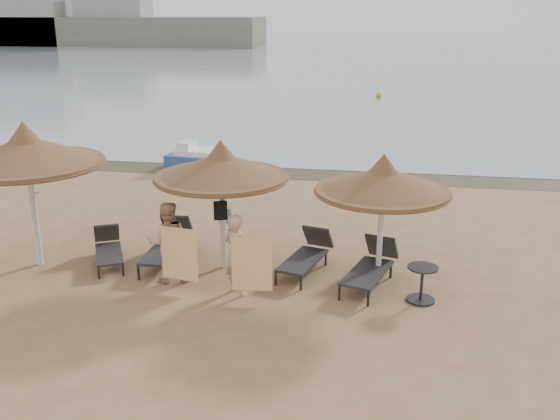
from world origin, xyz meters
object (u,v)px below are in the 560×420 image
at_px(person_left, 168,236).
at_px(person_right, 236,248).
at_px(palapa_center, 221,167).
at_px(lounger_far_left, 108,248).
at_px(pedal_boat, 196,158).
at_px(side_table, 422,285).
at_px(lounger_near_right, 307,254).
at_px(lounger_far_right, 372,265).
at_px(palapa_right, 383,181).
at_px(lounger_near_left, 169,244).
at_px(palapa_left, 26,152).

distance_m(person_left, person_right, 1.53).
height_order(palapa_center, lounger_far_left, palapa_center).
bearing_deg(pedal_boat, person_left, -69.43).
height_order(lounger_far_left, side_table, lounger_far_left).
distance_m(side_table, person_left, 5.02).
xyz_separation_m(side_table, person_right, (-3.49, -0.27, 0.61)).
xyz_separation_m(lounger_near_right, side_table, (2.31, -1.10, -0.04)).
bearing_deg(palapa_center, lounger_far_right, -5.30).
relative_size(side_table, pedal_boat, 0.33).
distance_m(lounger_near_right, person_right, 1.90).
bearing_deg(lounger_far_right, lounger_far_left, -164.70).
xyz_separation_m(palapa_right, person_right, (-2.68, -1.04, -1.17)).
bearing_deg(side_table, lounger_near_left, 168.58).
bearing_deg(lounger_far_right, palapa_right, 56.17).
bearing_deg(palapa_left, lounger_near_left, 13.31).
xyz_separation_m(palapa_right, lounger_near_left, (-4.52, 0.31, -1.71)).
xyz_separation_m(palapa_left, side_table, (8.04, -0.44, -2.15)).
height_order(lounger_far_left, lounger_near_right, lounger_near_right).
distance_m(lounger_near_right, pedal_boat, 9.43).
bearing_deg(lounger_far_right, palapa_left, -161.46).
bearing_deg(side_table, lounger_far_right, 145.18).
xyz_separation_m(palapa_right, pedal_boat, (-6.36, 8.40, -1.76)).
xyz_separation_m(lounger_near_left, lounger_near_right, (3.04, 0.02, -0.03)).
height_order(person_left, pedal_boat, person_left).
distance_m(palapa_right, lounger_far_right, 1.73).
height_order(palapa_center, person_left, palapa_center).
relative_size(palapa_left, palapa_center, 1.12).
height_order(palapa_right, lounger_far_left, palapa_right).
bearing_deg(palapa_center, lounger_far_left, -176.70).
distance_m(lounger_near_right, lounger_far_right, 1.42).
distance_m(lounger_near_right, side_table, 2.55).
bearing_deg(lounger_near_right, pedal_boat, 136.23).
bearing_deg(lounger_near_left, person_left, -71.36).
relative_size(palapa_left, side_table, 4.52).
bearing_deg(person_right, lounger_near_right, -98.03).
relative_size(palapa_left, palapa_right, 1.18).
relative_size(lounger_far_right, person_right, 1.07).
height_order(palapa_left, person_right, palapa_left).
bearing_deg(palapa_left, lounger_far_right, 1.79).
relative_size(side_table, person_right, 0.37).
bearing_deg(pedal_boat, side_table, -44.96).
bearing_deg(palapa_right, lounger_far_left, 179.68).
xyz_separation_m(palapa_center, palapa_right, (3.26, -0.18, -0.10)).
bearing_deg(lounger_near_right, palapa_left, -158.36).
relative_size(palapa_left, person_left, 1.62).
relative_size(palapa_center, person_right, 1.49).
height_order(palapa_center, lounger_near_left, palapa_center).
bearing_deg(side_table, palapa_right, 136.60).
bearing_deg(lounger_far_right, pedal_boat, 142.95).
distance_m(palapa_left, lounger_near_left, 3.47).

